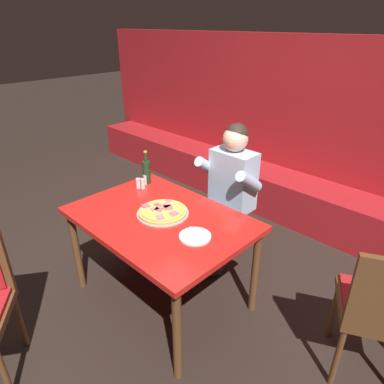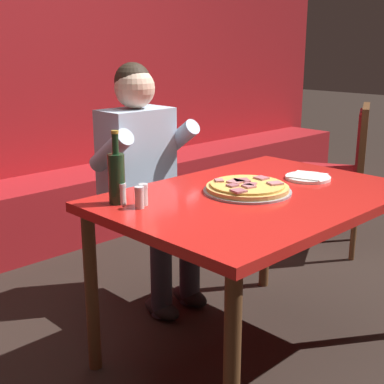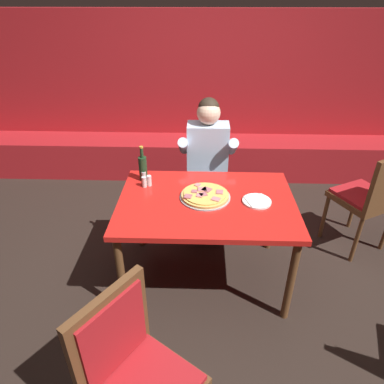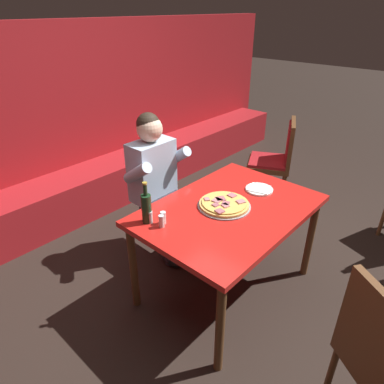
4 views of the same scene
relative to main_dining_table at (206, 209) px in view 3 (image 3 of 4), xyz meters
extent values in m
plane|color=black|center=(0.00, 0.00, -0.67)|extent=(24.00, 24.00, 0.00)
cube|color=#A3191E|center=(0.00, 2.18, 0.28)|extent=(6.80, 0.16, 1.90)
cube|color=#A3191E|center=(0.00, 1.86, -0.44)|extent=(6.46, 0.48, 0.46)
cylinder|color=brown|center=(-0.59, -0.39, -0.32)|extent=(0.06, 0.06, 0.71)
cylinder|color=brown|center=(0.59, -0.39, -0.32)|extent=(0.06, 0.06, 0.71)
cylinder|color=brown|center=(-0.59, 0.39, -0.32)|extent=(0.06, 0.06, 0.71)
cylinder|color=brown|center=(0.59, 0.39, -0.32)|extent=(0.06, 0.06, 0.71)
cube|color=red|center=(0.00, 0.00, 0.06)|extent=(1.30, 0.91, 0.04)
cylinder|color=#9E9EA3|center=(-0.01, 0.04, 0.09)|extent=(0.38, 0.38, 0.01)
cylinder|color=#DBA856|center=(-0.01, 0.04, 0.10)|extent=(0.35, 0.35, 0.02)
cylinder|color=#E0B251|center=(-0.01, 0.04, 0.11)|extent=(0.32, 0.32, 0.01)
cube|color=#A85B66|center=(-0.03, 0.02, 0.12)|extent=(0.07, 0.07, 0.01)
cube|color=#C6757A|center=(-0.03, 0.09, 0.12)|extent=(0.07, 0.06, 0.01)
cube|color=#A85B66|center=(-0.09, 0.06, 0.12)|extent=(0.05, 0.04, 0.01)
cube|color=#C6757A|center=(0.06, -0.05, 0.12)|extent=(0.07, 0.07, 0.01)
cube|color=#A85B66|center=(0.00, 0.08, 0.12)|extent=(0.09, 0.09, 0.01)
cube|color=#C6757A|center=(-0.05, 0.00, 0.12)|extent=(0.06, 0.06, 0.01)
cube|color=#B76670|center=(0.10, 0.05, 0.12)|extent=(0.06, 0.06, 0.01)
cube|color=#C6757A|center=(-0.07, 0.15, 0.12)|extent=(0.06, 0.06, 0.01)
cube|color=#A85B66|center=(-0.14, -0.02, 0.12)|extent=(0.06, 0.06, 0.01)
cylinder|color=white|center=(0.36, -0.01, 0.09)|extent=(0.21, 0.21, 0.01)
cube|color=white|center=(0.36, -0.01, 0.10)|extent=(0.19, 0.19, 0.01)
cylinder|color=#19381E|center=(-0.51, 0.29, 0.18)|extent=(0.07, 0.07, 0.20)
cylinder|color=#19381E|center=(-0.51, 0.29, 0.32)|extent=(0.03, 0.03, 0.08)
cylinder|color=#B29933|center=(-0.51, 0.29, 0.37)|extent=(0.03, 0.03, 0.01)
cylinder|color=silver|center=(-0.50, 0.27, 0.12)|extent=(0.04, 0.04, 0.07)
cylinder|color=silver|center=(-0.50, 0.27, 0.10)|extent=(0.03, 0.03, 0.04)
cylinder|color=silver|center=(-0.50, 0.27, 0.16)|extent=(0.04, 0.04, 0.01)
cylinder|color=silver|center=(-0.45, 0.20, 0.12)|extent=(0.04, 0.04, 0.07)
cylinder|color=#516B33|center=(-0.45, 0.20, 0.10)|extent=(0.03, 0.03, 0.04)
cylinder|color=silver|center=(-0.45, 0.20, 0.16)|extent=(0.04, 0.04, 0.01)
cylinder|color=silver|center=(-0.48, 0.18, 0.12)|extent=(0.04, 0.04, 0.07)
cylinder|color=#B23323|center=(-0.48, 0.18, 0.10)|extent=(0.03, 0.03, 0.04)
cylinder|color=silver|center=(-0.48, 0.18, 0.16)|extent=(0.04, 0.04, 0.01)
ellipsoid|color=black|center=(-0.09, 0.52, -0.63)|extent=(0.11, 0.24, 0.09)
ellipsoid|color=black|center=(0.11, 0.52, -0.63)|extent=(0.11, 0.24, 0.09)
cylinder|color=#282833|center=(-0.09, 0.52, -0.44)|extent=(0.11, 0.11, 0.43)
cylinder|color=#282833|center=(0.11, 0.52, -0.44)|extent=(0.11, 0.11, 0.43)
cube|color=#282833|center=(0.01, 0.62, -0.16)|extent=(0.34, 0.40, 0.12)
cube|color=silver|center=(0.01, 0.82, 0.11)|extent=(0.38, 0.22, 0.52)
cylinder|color=silver|center=(-0.21, 0.74, 0.19)|extent=(0.09, 0.30, 0.25)
cylinder|color=silver|center=(0.23, 0.74, 0.19)|extent=(0.09, 0.30, 0.25)
sphere|color=beige|center=(0.01, 0.82, 0.47)|extent=(0.21, 0.21, 0.21)
sphere|color=#2D2319|center=(0.01, 0.84, 0.51)|extent=(0.19, 0.19, 0.19)
cylinder|color=brown|center=(1.46, 0.74, -0.44)|extent=(0.04, 0.04, 0.47)
cylinder|color=brown|center=(1.12, 0.57, -0.44)|extent=(0.04, 0.04, 0.47)
cylinder|color=brown|center=(1.30, 0.23, -0.44)|extent=(0.04, 0.04, 0.47)
cube|color=brown|center=(1.38, 0.48, -0.18)|extent=(0.59, 0.59, 0.05)
cube|color=#A3191E|center=(1.38, 0.48, -0.14)|extent=(0.55, 0.55, 0.03)
cylinder|color=brown|center=(-0.33, -0.97, -0.45)|extent=(0.04, 0.04, 0.44)
cube|color=brown|center=(-0.44, -1.12, 0.06)|extent=(0.28, 0.39, 0.49)
cube|color=#A3191E|center=(-0.42, -1.13, 0.06)|extent=(0.22, 0.31, 0.41)
camera|label=1|loc=(1.64, -1.35, 1.33)|focal=32.00mm
camera|label=2|loc=(-1.71, -1.37, 0.70)|focal=50.00mm
camera|label=3|loc=(-0.04, -2.12, 1.42)|focal=32.00mm
camera|label=4|loc=(-1.71, -1.19, 1.34)|focal=32.00mm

